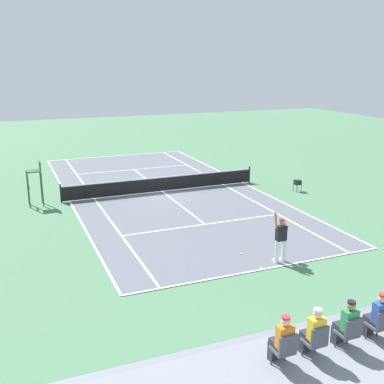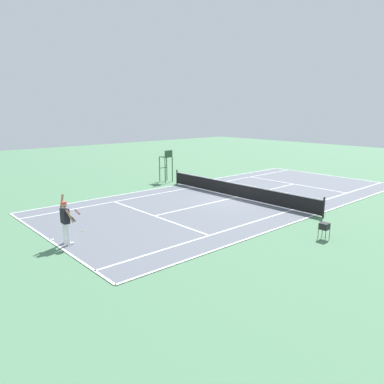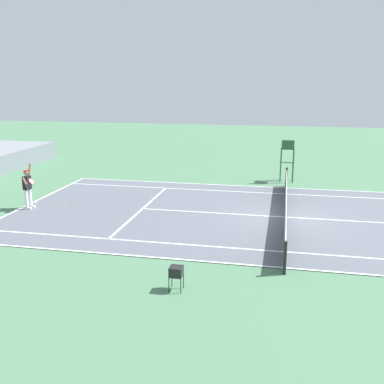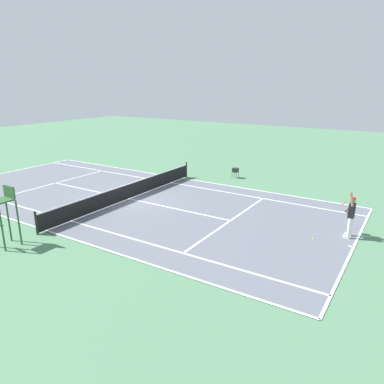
# 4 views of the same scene
# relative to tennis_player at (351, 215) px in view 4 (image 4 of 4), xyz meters

# --- Properties ---
(ground_plane) EXTENTS (80.00, 80.00, 0.00)m
(ground_plane) POSITION_rel_tennis_player_xyz_m (0.97, -11.50, -0.99)
(ground_plane) COLOR #4C7A56
(court) EXTENTS (11.08, 23.88, 0.03)m
(court) POSITION_rel_tennis_player_xyz_m (0.97, -11.50, -0.98)
(court) COLOR slate
(court) RESTS_ON ground
(net) EXTENTS (11.98, 0.10, 1.07)m
(net) POSITION_rel_tennis_player_xyz_m (0.97, -11.50, -0.47)
(net) COLOR black
(net) RESTS_ON ground
(tennis_player) EXTENTS (0.76, 0.63, 2.08)m
(tennis_player) POSITION_rel_tennis_player_xyz_m (0.00, 0.00, 0.00)
(tennis_player) COLOR white
(tennis_player) RESTS_ON ground
(tennis_ball) EXTENTS (0.07, 0.07, 0.07)m
(tennis_ball) POSITION_rel_tennis_player_xyz_m (1.07, -1.20, -0.96)
(tennis_ball) COLOR #D1E533
(tennis_ball) RESTS_ON ground
(umpire_chair) EXTENTS (0.77, 0.77, 2.44)m
(umpire_chair) POSITION_rel_tennis_player_xyz_m (8.18, -11.50, 0.56)
(umpire_chair) COLOR #2D562D
(umpire_chair) RESTS_ON ground
(ball_hopper) EXTENTS (0.36, 0.36, 0.70)m
(ball_hopper) POSITION_rel_tennis_player_xyz_m (-6.64, -8.53, -0.42)
(ball_hopper) COLOR black
(ball_hopper) RESTS_ON ground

